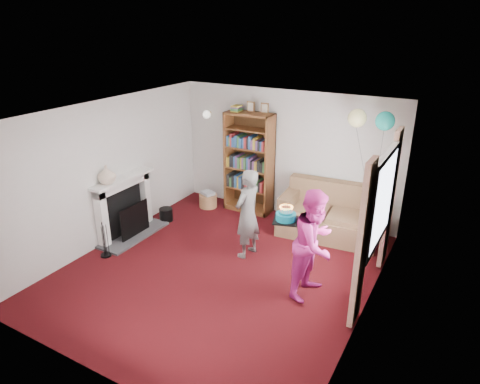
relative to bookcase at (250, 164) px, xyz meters
The scene contains 16 objects.
ground 2.61m from the bookcase, 73.01° to the right, with size 5.00×5.00×0.00m, color black.
wall_back 0.78m from the bookcase, 16.38° to the left, with size 4.50×0.02×2.50m, color silver.
wall_left 2.79m from the bookcase, 124.05° to the right, with size 0.02×5.00×2.50m, color silver.
wall_right 3.76m from the bookcase, 37.85° to the right, with size 0.02×5.00×2.50m, color silver.
ceiling 2.84m from the bookcase, 73.01° to the right, with size 4.50×5.00×0.01m, color white.
fireplace 2.57m from the bookcase, 123.25° to the right, with size 0.55×1.80×1.12m.
window_bay 3.38m from the bookcase, 30.35° to the right, with size 0.14×2.02×2.20m.
wall_sconce 1.37m from the bookcase, behind, with size 0.16×0.23×0.16m.
bookcase is the anchor object (origin of this frame).
sofa 1.94m from the bookcase, ahead, with size 1.78×0.94×0.94m.
wicker_basket 1.22m from the bookcase, 158.13° to the right, with size 0.37×0.37×0.34m.
person_striped 1.89m from the bookcase, 62.90° to the right, with size 0.55×0.36×1.52m, color black.
person_magenta 3.07m from the bookcase, 44.61° to the right, with size 0.78×0.61×1.60m, color #CE298E.
birthday_cake 2.84m from the bookcase, 51.59° to the right, with size 0.34×0.34×0.22m.
balloons 2.68m from the bookcase, ahead, with size 0.74×0.33×1.69m.
mantel_vase 2.85m from the bookcase, 120.00° to the right, with size 0.30×0.30×0.32m, color beige.
Camera 1 is at (3.15, -4.94, 3.71)m, focal length 32.00 mm.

